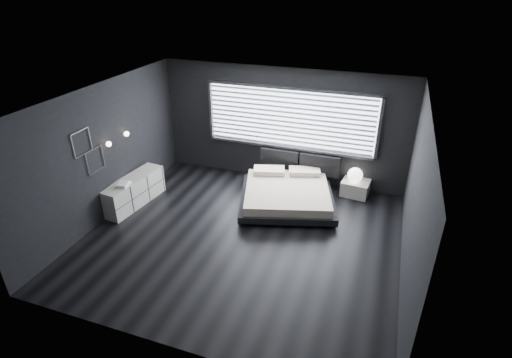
% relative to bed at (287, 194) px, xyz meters
% --- Properties ---
extents(room, '(6.04, 6.00, 2.80)m').
position_rel_bed_xyz_m(room, '(-0.48, -1.59, 1.15)').
color(room, black).
rests_on(room, ground).
extents(window, '(4.14, 0.09, 1.52)m').
position_rel_bed_xyz_m(window, '(-0.28, 1.11, 1.36)').
color(window, white).
rests_on(window, ground).
extents(headboard, '(1.96, 0.16, 0.52)m').
position_rel_bed_xyz_m(headboard, '(0.01, 1.05, 0.32)').
color(headboard, black).
rests_on(headboard, ground).
extents(sconce_near, '(0.18, 0.11, 0.11)m').
position_rel_bed_xyz_m(sconce_near, '(-3.37, -1.54, 1.35)').
color(sconce_near, silver).
rests_on(sconce_near, ground).
extents(sconce_far, '(0.18, 0.11, 0.11)m').
position_rel_bed_xyz_m(sconce_far, '(-3.37, -0.94, 1.35)').
color(sconce_far, silver).
rests_on(sconce_far, ground).
extents(wall_art_upper, '(0.01, 0.48, 0.48)m').
position_rel_bed_xyz_m(wall_art_upper, '(-3.46, -2.14, 1.60)').
color(wall_art_upper, '#47474C').
rests_on(wall_art_upper, ground).
extents(wall_art_lower, '(0.01, 0.48, 0.48)m').
position_rel_bed_xyz_m(wall_art_lower, '(-3.46, -1.89, 1.13)').
color(wall_art_lower, '#47474C').
rests_on(wall_art_lower, ground).
extents(bed, '(2.53, 2.47, 0.53)m').
position_rel_bed_xyz_m(bed, '(0.00, 0.00, 0.00)').
color(bed, black).
rests_on(bed, ground).
extents(nightstand, '(0.67, 0.58, 0.36)m').
position_rel_bed_xyz_m(nightstand, '(1.42, 0.91, -0.07)').
color(nightstand, silver).
rests_on(nightstand, ground).
extents(orb_lamp, '(0.35, 0.35, 0.35)m').
position_rel_bed_xyz_m(orb_lamp, '(1.38, 0.87, 0.29)').
color(orb_lamp, white).
rests_on(orb_lamp, nightstand).
extents(dresser, '(0.64, 1.66, 0.65)m').
position_rel_bed_xyz_m(dresser, '(-3.24, -1.15, 0.08)').
color(dresser, silver).
rests_on(dresser, ground).
extents(book_stack, '(0.28, 0.35, 0.06)m').
position_rel_bed_xyz_m(book_stack, '(-3.23, -1.49, 0.43)').
color(book_stack, white).
rests_on(book_stack, dresser).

